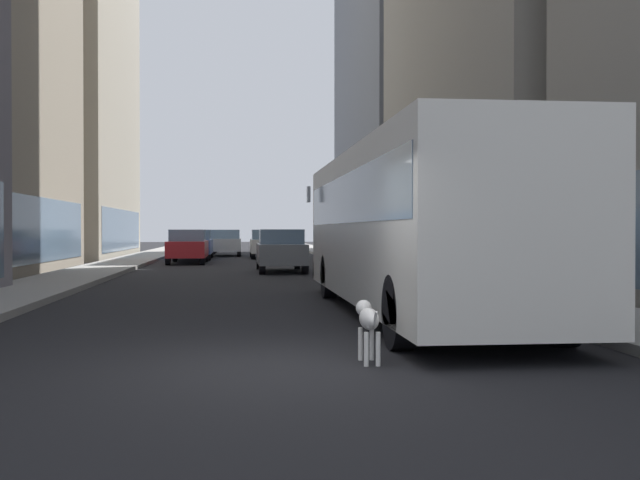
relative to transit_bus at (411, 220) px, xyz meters
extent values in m
plane|color=black|center=(-2.80, 29.76, -1.78)|extent=(120.00, 120.00, 0.00)
cube|color=gray|center=(-8.50, 29.76, -1.70)|extent=(2.40, 110.00, 0.15)
cube|color=gray|center=(2.90, 29.76, -1.70)|extent=(2.40, 110.00, 0.15)
cube|color=slate|center=(-10.42, 14.92, -0.18)|extent=(0.08, 13.44, 2.40)
cube|color=#B2A893|center=(-14.70, 31.76, 12.75)|extent=(9.43, 15.87, 29.06)
cube|color=slate|center=(-10.01, 31.76, -0.18)|extent=(0.08, 14.28, 2.40)
cube|color=slate|center=(4.53, 16.14, -0.18)|extent=(0.08, 17.11, 2.40)
cube|color=slate|center=(9.10, 37.83, 9.54)|extent=(8.75, 19.73, 22.64)
cube|color=slate|center=(4.74, 37.83, -0.18)|extent=(0.08, 17.75, 2.40)
cube|color=silver|center=(0.00, -0.01, -0.10)|extent=(2.55, 11.50, 2.75)
cube|color=slate|center=(0.00, -0.01, 0.39)|extent=(2.57, 11.04, 0.90)
cube|color=black|center=(0.00, 5.69, -1.23)|extent=(2.55, 0.16, 0.44)
cylinder|color=black|center=(-1.12, 3.54, -1.28)|extent=(0.30, 1.00, 1.00)
cylinder|color=black|center=(1.13, 3.54, -1.28)|extent=(0.30, 1.00, 1.00)
cylinder|color=black|center=(-1.12, -4.16, -1.28)|extent=(0.30, 1.00, 1.00)
cylinder|color=black|center=(1.13, -4.16, -1.28)|extent=(0.30, 1.00, 1.00)
cube|color=silver|center=(-1.45, 5.14, 0.72)|extent=(0.08, 0.24, 0.40)
cube|color=silver|center=(-1.60, 28.97, -1.08)|extent=(1.80, 4.57, 0.75)
cube|color=slate|center=(-1.60, 28.74, -0.43)|extent=(1.66, 2.06, 0.55)
cylinder|color=black|center=(-2.39, 30.84, -1.46)|extent=(0.22, 0.64, 0.64)
cylinder|color=black|center=(-0.81, 30.84, -1.46)|extent=(0.22, 0.64, 0.64)
cylinder|color=black|center=(-2.39, 27.10, -1.46)|extent=(0.22, 0.64, 0.64)
cylinder|color=black|center=(-0.81, 27.10, -1.46)|extent=(0.22, 0.64, 0.64)
cube|color=black|center=(-5.60, 38.91, -1.08)|extent=(1.81, 4.64, 0.75)
cube|color=slate|center=(-5.60, 38.67, -0.43)|extent=(1.67, 2.09, 0.55)
cylinder|color=black|center=(-6.40, 40.81, -1.46)|extent=(0.22, 0.64, 0.64)
cylinder|color=black|center=(-4.80, 40.81, -1.46)|extent=(0.22, 0.64, 0.64)
cylinder|color=black|center=(-6.40, 37.00, -1.46)|extent=(0.22, 0.64, 0.64)
cylinder|color=black|center=(-4.80, 37.00, -1.46)|extent=(0.22, 0.64, 0.64)
cube|color=#B7BABF|center=(-4.00, 33.12, -1.08)|extent=(1.93, 4.64, 0.75)
cube|color=slate|center=(-4.00, 32.89, -0.43)|extent=(1.78, 2.09, 0.55)
cylinder|color=black|center=(-4.86, 35.02, -1.46)|extent=(0.22, 0.64, 0.64)
cylinder|color=black|center=(-3.14, 35.02, -1.46)|extent=(0.22, 0.64, 0.64)
cylinder|color=black|center=(-4.86, 31.21, -1.46)|extent=(0.22, 0.64, 0.64)
cylinder|color=black|center=(-3.14, 31.21, -1.46)|extent=(0.22, 0.64, 0.64)
cube|color=red|center=(-5.60, 22.64, -1.08)|extent=(1.77, 4.66, 0.75)
cube|color=slate|center=(-5.60, 22.41, -0.43)|extent=(1.63, 2.10, 0.55)
cylinder|color=black|center=(-6.38, 24.56, -1.46)|extent=(0.22, 0.64, 0.64)
cylinder|color=black|center=(-4.82, 24.56, -1.46)|extent=(0.22, 0.64, 0.64)
cylinder|color=black|center=(-6.38, 20.73, -1.46)|extent=(0.22, 0.64, 0.64)
cylinder|color=black|center=(-4.82, 20.73, -1.46)|extent=(0.22, 0.64, 0.64)
cube|color=#4C6BB7|center=(-5.60, 27.77, -1.08)|extent=(1.92, 4.70, 0.75)
cube|color=slate|center=(-5.60, 27.54, -0.43)|extent=(1.77, 2.11, 0.55)
cylinder|color=black|center=(-6.45, 29.71, -1.46)|extent=(0.22, 0.64, 0.64)
cylinder|color=black|center=(-4.75, 29.71, -1.46)|extent=(0.22, 0.64, 0.64)
cylinder|color=black|center=(-6.45, 25.84, -1.46)|extent=(0.22, 0.64, 0.64)
cylinder|color=black|center=(-4.75, 25.84, -1.46)|extent=(0.22, 0.64, 0.64)
cube|color=slate|center=(-1.60, 14.86, -1.08)|extent=(1.76, 4.41, 0.75)
cube|color=slate|center=(-1.60, 14.64, -0.43)|extent=(1.62, 1.98, 0.55)
cylinder|color=black|center=(-2.37, 16.65, -1.46)|extent=(0.22, 0.64, 0.64)
cylinder|color=black|center=(-0.83, 16.65, -1.46)|extent=(0.22, 0.64, 0.64)
cylinder|color=black|center=(-2.37, 13.07, -1.46)|extent=(0.22, 0.64, 0.64)
cylinder|color=black|center=(-0.83, 13.07, -1.46)|extent=(0.22, 0.64, 0.64)
ellipsoid|color=white|center=(-1.70, -5.09, -1.25)|extent=(0.22, 0.60, 0.26)
sphere|color=white|center=(-1.70, -4.71, -1.16)|extent=(0.20, 0.20, 0.20)
sphere|color=black|center=(-1.76, -4.69, -1.14)|extent=(0.07, 0.07, 0.07)
sphere|color=black|center=(-1.64, -4.69, -1.14)|extent=(0.07, 0.07, 0.07)
cylinder|color=white|center=(-1.70, -5.49, -1.20)|extent=(0.03, 0.16, 0.19)
cylinder|color=white|center=(-1.77, -4.88, -1.58)|extent=(0.06, 0.06, 0.40)
cylinder|color=white|center=(-1.63, -4.88, -1.58)|extent=(0.06, 0.06, 0.40)
cylinder|color=white|center=(-1.77, -5.30, -1.58)|extent=(0.06, 0.06, 0.40)
cylinder|color=white|center=(-1.63, -5.30, -1.58)|extent=(0.06, 0.06, 0.40)
sphere|color=black|center=(-1.65, -4.99, -1.21)|extent=(0.04, 0.04, 0.04)
sphere|color=black|center=(-1.76, -5.17, -1.23)|extent=(0.04, 0.04, 0.04)
sphere|color=black|center=(-1.68, -5.27, -1.19)|extent=(0.04, 0.04, 0.04)
cylinder|color=#1E1E2D|center=(2.74, -0.11, -1.20)|extent=(0.28, 0.28, 0.85)
cylinder|color=#B2A58C|center=(2.74, -0.11, -0.47)|extent=(0.34, 0.34, 0.62)
sphere|color=tan|center=(2.74, -0.11, -0.05)|extent=(0.22, 0.22, 0.22)
cube|color=#59331E|center=(2.96, -0.11, -0.73)|extent=(0.12, 0.24, 0.20)
camera|label=1|loc=(-3.27, -13.94, -0.19)|focal=42.35mm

